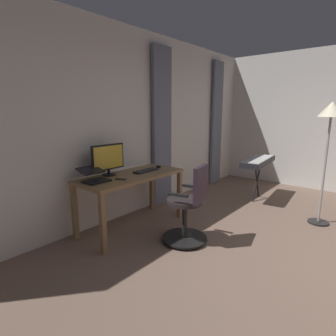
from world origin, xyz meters
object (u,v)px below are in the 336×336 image
Objects in this scene: piano_keyboard at (259,162)px; desk at (131,182)px; cell_phone_face_up at (121,179)px; office_chair at (189,207)px; computer_mouse at (158,167)px; laptop at (94,177)px; computer_keyboard at (146,171)px; floor_lamp at (330,121)px; computer_monitor at (108,158)px.

desk is at bearing -26.18° from piano_keyboard.
cell_phone_face_up is 2.66m from piano_keyboard.
computer_mouse is (-0.42, -0.88, 0.32)m from office_chair.
cell_phone_face_up is at bearing 20.15° from desk.
laptop is at bearing -3.42° from computer_mouse.
desk is 2.44m from piano_keyboard.
laptop is 2.97m from piano_keyboard.
desk is 10.31× the size of cell_phone_face_up.
cell_phone_face_up is at bearing 145.48° from laptop.
laptop is 0.30× the size of piano_keyboard.
piano_keyboard is (-2.03, 0.82, -0.07)m from computer_keyboard.
office_chair is 2.24m from floor_lamp.
floor_lamp is (0.48, 1.12, 0.76)m from piano_keyboard.
desk is at bearing -4.29° from computer_keyboard.
desk is 1.53× the size of office_chair.
cell_phone_face_up is 2.88m from floor_lamp.
floor_lamp is at bearing 122.13° from computer_mouse.
office_chair is 0.57× the size of floor_lamp.
cell_phone_face_up is (-0.26, 0.18, -0.05)m from laptop.
computer_keyboard is (-0.26, 0.02, 0.11)m from desk.
cell_phone_face_up is at bearing 105.07° from office_chair.
computer_monitor is at bearing -28.71° from piano_keyboard.
office_chair is 9.72× the size of computer_mouse.
computer_mouse is at bearing -32.45° from piano_keyboard.
office_chair reaches higher than cell_phone_face_up.
desk is 0.58m from computer_mouse.
computer_mouse is 0.84m from cell_phone_face_up.
computer_monitor is at bearing 95.36° from office_chair.
office_chair is 1.02m from computer_mouse.
piano_keyboard is at bearing 157.92° from computer_keyboard.
computer_monitor is (0.21, -0.21, 0.33)m from desk.
computer_monitor is 1.47× the size of laptop.
computer_mouse reaches higher than computer_keyboard.
cell_phone_face_up reaches higher than desk.
piano_keyboard is 1.44m from floor_lamp.
office_chair reaches higher than computer_keyboard.
cell_phone_face_up is 0.13× the size of piano_keyboard.
floor_lamp reaches higher than computer_keyboard.
office_chair is at bearing 90.85° from cell_phone_face_up.
piano_keyboard is at bearing -12.62° from office_chair.
laptop is 1.10m from computer_mouse.
laptop reaches higher than computer_keyboard.
computer_mouse is (-0.78, 0.19, -0.21)m from computer_monitor.
computer_keyboard is 0.53m from cell_phone_face_up.
floor_lamp is at bearing 110.70° from cell_phone_face_up.
office_chair is at bearing 99.48° from desk.
computer_keyboard is at bearing 175.71° from desk.
piano_keyboard is (-2.82, 0.93, -0.11)m from laptop.
computer_monitor is 1.29× the size of computer_keyboard.
office_chair is at bearing -5.54° from piano_keyboard.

